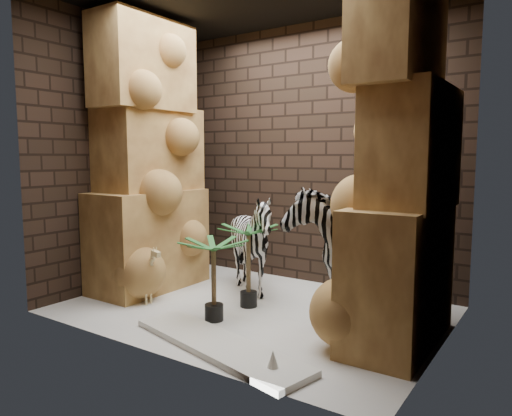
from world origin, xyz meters
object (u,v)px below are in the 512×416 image
Objects in this scene: zebra_right at (343,236)px; giraffe_toy at (143,273)px; palm_back at (214,280)px; zebra_left at (252,249)px; surfboard at (218,345)px; palm_front at (249,265)px.

giraffe_toy is at bearing -158.09° from zebra_right.
zebra_right reaches higher than palm_back.
zebra_left is 1.44× the size of palm_back.
zebra_left is 0.88m from palm_back.
zebra_right is at bearing 31.57° from giraffe_toy.
zebra_left is at bearing 101.13° from palm_back.
giraffe_toy is at bearing -138.28° from zebra_left.
zebra_right is 0.85× the size of surfboard.
palm_back is at bearing 144.70° from surfboard.
palm_front is at bearing 124.66° from surfboard.
giraffe_toy is 1.08m from palm_front.
palm_back reaches higher than giraffe_toy.
palm_back is at bearing -85.46° from zebra_left.
palm_front is (0.96, 0.50, 0.11)m from giraffe_toy.
zebra_left reaches higher than giraffe_toy.
surfboard is at bearing -14.50° from giraffe_toy.
zebra_right is at bearing -4.38° from zebra_left.
palm_back is 0.44× the size of surfboard.
palm_back is (-0.85, -0.90, -0.35)m from zebra_right.
surfboard is at bearing -48.31° from palm_back.
giraffe_toy is at bearing -152.62° from palm_front.
palm_front reaches higher than giraffe_toy.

